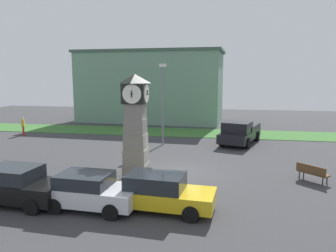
{
  "coord_description": "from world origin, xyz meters",
  "views": [
    {
      "loc": [
        2.45,
        -17.54,
        5.43
      ],
      "look_at": [
        -0.82,
        1.47,
        2.4
      ],
      "focal_mm": 35.0,
      "sensor_mm": 36.0,
      "label": 1
    }
  ],
  "objects_px": {
    "pickup_truck": "(240,132)",
    "street_lamp_near_road": "(163,99)",
    "car_navy_sedan": "(17,185)",
    "clock_tower": "(136,127)",
    "bollard_near_tower": "(101,178)",
    "car_by_building": "(161,192)",
    "car_near_tower": "(90,191)",
    "bench": "(312,172)",
    "pedestrian_near_bench": "(23,125)",
    "bollard_far_row": "(127,194)",
    "bollard_mid_row": "(107,184)"
  },
  "relations": [
    {
      "from": "car_near_tower",
      "to": "bench",
      "type": "height_order",
      "value": "car_near_tower"
    },
    {
      "from": "pickup_truck",
      "to": "street_lamp_near_road",
      "type": "distance_m",
      "value": 6.72
    },
    {
      "from": "bollard_mid_row",
      "to": "car_navy_sedan",
      "type": "distance_m",
      "value": 3.72
    },
    {
      "from": "bollard_mid_row",
      "to": "car_near_tower",
      "type": "distance_m",
      "value": 1.36
    },
    {
      "from": "pedestrian_near_bench",
      "to": "car_navy_sedan",
      "type": "bearing_deg",
      "value": -57.29
    },
    {
      "from": "pickup_truck",
      "to": "clock_tower",
      "type": "bearing_deg",
      "value": -120.11
    },
    {
      "from": "pickup_truck",
      "to": "bench",
      "type": "relative_size",
      "value": 3.82
    },
    {
      "from": "car_near_tower",
      "to": "bollard_mid_row",
      "type": "bearing_deg",
      "value": 80.11
    },
    {
      "from": "bollard_near_tower",
      "to": "car_by_building",
      "type": "distance_m",
      "value": 4.02
    },
    {
      "from": "bollard_far_row",
      "to": "car_navy_sedan",
      "type": "bearing_deg",
      "value": -175.03
    },
    {
      "from": "clock_tower",
      "to": "bench",
      "type": "relative_size",
      "value": 3.63
    },
    {
      "from": "car_near_tower",
      "to": "pickup_truck",
      "type": "height_order",
      "value": "pickup_truck"
    },
    {
      "from": "street_lamp_near_road",
      "to": "pedestrian_near_bench",
      "type": "bearing_deg",
      "value": 172.31
    },
    {
      "from": "car_near_tower",
      "to": "car_navy_sedan",
      "type": "bearing_deg",
      "value": -179.55
    },
    {
      "from": "clock_tower",
      "to": "bollard_near_tower",
      "type": "xyz_separation_m",
      "value": [
        -1.32,
        -1.7,
        -2.28
      ]
    },
    {
      "from": "bollard_far_row",
      "to": "pedestrian_near_bench",
      "type": "bearing_deg",
      "value": 134.78
    },
    {
      "from": "car_navy_sedan",
      "to": "car_by_building",
      "type": "height_order",
      "value": "car_navy_sedan"
    },
    {
      "from": "bollard_mid_row",
      "to": "car_near_tower",
      "type": "relative_size",
      "value": 0.29
    },
    {
      "from": "car_navy_sedan",
      "to": "bench",
      "type": "xyz_separation_m",
      "value": [
        13.07,
        5.14,
        -0.28
      ]
    },
    {
      "from": "car_navy_sedan",
      "to": "pickup_truck",
      "type": "height_order",
      "value": "pickup_truck"
    },
    {
      "from": "street_lamp_near_road",
      "to": "bollard_mid_row",
      "type": "bearing_deg",
      "value": -92.06
    },
    {
      "from": "clock_tower",
      "to": "bench",
      "type": "xyz_separation_m",
      "value": [
        9.03,
        0.93,
        -2.23
      ]
    },
    {
      "from": "car_navy_sedan",
      "to": "street_lamp_near_road",
      "type": "height_order",
      "value": "street_lamp_near_road"
    },
    {
      "from": "car_navy_sedan",
      "to": "pedestrian_near_bench",
      "type": "height_order",
      "value": "pedestrian_near_bench"
    },
    {
      "from": "clock_tower",
      "to": "bollard_near_tower",
      "type": "bearing_deg",
      "value": -127.8
    },
    {
      "from": "clock_tower",
      "to": "car_navy_sedan",
      "type": "height_order",
      "value": "clock_tower"
    },
    {
      "from": "bollard_mid_row",
      "to": "pedestrian_near_bench",
      "type": "bearing_deg",
      "value": 134.17
    },
    {
      "from": "car_navy_sedan",
      "to": "pedestrian_near_bench",
      "type": "distance_m",
      "value": 17.23
    },
    {
      "from": "car_by_building",
      "to": "pickup_truck",
      "type": "distance_m",
      "value": 14.35
    },
    {
      "from": "bollard_mid_row",
      "to": "bollard_far_row",
      "type": "relative_size",
      "value": 1.05
    },
    {
      "from": "bollard_near_tower",
      "to": "car_near_tower",
      "type": "height_order",
      "value": "car_near_tower"
    },
    {
      "from": "pedestrian_near_bench",
      "to": "car_near_tower",
      "type": "bearing_deg",
      "value": -49.09
    },
    {
      "from": "street_lamp_near_road",
      "to": "pickup_truck",
      "type": "bearing_deg",
      "value": 14.09
    },
    {
      "from": "car_near_tower",
      "to": "street_lamp_near_road",
      "type": "xyz_separation_m",
      "value": [
        0.64,
        12.7,
        2.87
      ]
    },
    {
      "from": "pickup_truck",
      "to": "street_lamp_near_road",
      "type": "relative_size",
      "value": 0.92
    },
    {
      "from": "bollard_far_row",
      "to": "car_navy_sedan",
      "type": "distance_m",
      "value": 4.7
    },
    {
      "from": "car_near_tower",
      "to": "bench",
      "type": "distance_m",
      "value": 11.09
    },
    {
      "from": "car_navy_sedan",
      "to": "street_lamp_near_road",
      "type": "distance_m",
      "value": 13.59
    },
    {
      "from": "car_navy_sedan",
      "to": "car_by_building",
      "type": "bearing_deg",
      "value": 3.47
    },
    {
      "from": "bench",
      "to": "car_by_building",
      "type": "bearing_deg",
      "value": -145.57
    },
    {
      "from": "bench",
      "to": "pedestrian_near_bench",
      "type": "distance_m",
      "value": 24.26
    },
    {
      "from": "bollard_mid_row",
      "to": "car_by_building",
      "type": "distance_m",
      "value": 2.82
    },
    {
      "from": "car_near_tower",
      "to": "car_by_building",
      "type": "height_order",
      "value": "car_by_building"
    },
    {
      "from": "pedestrian_near_bench",
      "to": "street_lamp_near_road",
      "type": "distance_m",
      "value": 13.57
    },
    {
      "from": "clock_tower",
      "to": "bollard_far_row",
      "type": "xyz_separation_m",
      "value": [
        0.64,
        -3.8,
        -2.2
      ]
    },
    {
      "from": "car_navy_sedan",
      "to": "bench",
      "type": "distance_m",
      "value": 14.04
    },
    {
      "from": "bollard_far_row",
      "to": "car_near_tower",
      "type": "bearing_deg",
      "value": -165.22
    },
    {
      "from": "bollard_near_tower",
      "to": "pickup_truck",
      "type": "bearing_deg",
      "value": 58.68
    },
    {
      "from": "car_near_tower",
      "to": "street_lamp_near_road",
      "type": "height_order",
      "value": "street_lamp_near_road"
    },
    {
      "from": "car_navy_sedan",
      "to": "street_lamp_near_road",
      "type": "bearing_deg",
      "value": 73.07
    }
  ]
}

